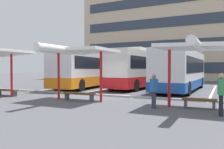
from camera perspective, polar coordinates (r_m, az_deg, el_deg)
ground_plane at (r=15.11m, az=-2.95°, el=-5.45°), size 160.00×160.00×0.00m
terminal_building at (r=43.79m, az=16.48°, el=13.27°), size 32.49×12.24×24.41m
coach_bus_0 at (r=22.75m, az=-5.14°, el=1.21°), size 3.59×12.03×3.74m
coach_bus_1 at (r=22.54m, az=7.98°, el=1.20°), size 3.31×12.20×3.74m
coach_bus_2 at (r=19.65m, az=16.95°, el=0.93°), size 2.80×10.45×3.57m
lane_stripe_0 at (r=24.44m, az=-8.46°, el=-2.83°), size 0.16×14.00×0.01m
lane_stripe_1 at (r=22.25m, az=0.85°, el=-3.23°), size 0.16×14.00×0.01m
lane_stripe_2 at (r=20.77m, az=11.83°, el=-3.59°), size 0.16×14.00×0.01m
lane_stripe_3 at (r=20.15m, az=23.99°, el=-3.84°), size 0.16×14.00×0.01m
bench_1 at (r=16.72m, az=-24.91°, el=-3.76°), size 1.74×0.53×0.45m
waiting_shelter_1 at (r=12.89m, az=-9.03°, el=5.63°), size 3.89×4.69×2.98m
bench_2 at (r=13.18m, az=-8.25°, el=-4.98°), size 1.93×0.58×0.45m
waiting_shelter_2 at (r=10.75m, az=20.98°, el=6.17°), size 3.70×4.37×2.94m
bench_3 at (r=11.20m, az=21.05°, el=-6.24°), size 1.52×0.48×0.45m
platform_kerb at (r=15.28m, az=-2.56°, el=-5.15°), size 44.00×0.24×0.12m
waiting_passenger_0 at (r=9.66m, az=25.66°, el=-3.80°), size 0.27×0.50×1.65m
waiting_passenger_1 at (r=10.57m, az=10.42°, el=-3.60°), size 0.45×0.49×1.56m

